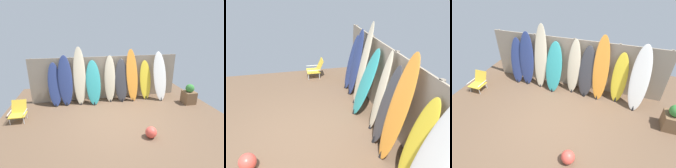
{
  "view_description": "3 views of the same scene",
  "coord_description": "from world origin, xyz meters",
  "views": [
    {
      "loc": [
        -1.14,
        -4.92,
        2.99
      ],
      "look_at": [
        -0.04,
        0.64,
        1.08
      ],
      "focal_mm": 28.0,
      "sensor_mm": 36.0,
      "label": 1
    },
    {
      "loc": [
        3.94,
        -0.08,
        3.12
      ],
      "look_at": [
        -0.26,
        0.85,
        1.05
      ],
      "focal_mm": 35.0,
      "sensor_mm": 36.0,
      "label": 2
    },
    {
      "loc": [
        1.38,
        -3.26,
        3.84
      ],
      "look_at": [
        0.11,
        0.58,
        1.0
      ],
      "focal_mm": 28.0,
      "sensor_mm": 36.0,
      "label": 3
    }
  ],
  "objects": [
    {
      "name": "ground",
      "position": [
        0.0,
        0.0,
        0.0
      ],
      "size": [
        7.68,
        7.68,
        0.0
      ],
      "primitive_type": "plane",
      "color": "brown"
    },
    {
      "name": "fence_back",
      "position": [
        -0.0,
        2.01,
        0.9
      ],
      "size": [
        6.08,
        0.11,
        1.8
      ],
      "color": "gray",
      "rests_on": "ground"
    },
    {
      "name": "surfboard_navy_0",
      "position": [
        -2.07,
        1.66,
        0.82
      ],
      "size": [
        0.52,
        0.48,
        1.67
      ],
      "color": "navy",
      "rests_on": "ground"
    },
    {
      "name": "surfboard_navy_1",
      "position": [
        -1.66,
        1.67,
        0.95
      ],
      "size": [
        0.56,
        0.45,
        1.93
      ],
      "color": "navy",
      "rests_on": "ground"
    },
    {
      "name": "surfboard_cream_2",
      "position": [
        -1.12,
        1.7,
        1.1
      ],
      "size": [
        0.48,
        0.51,
        2.23
      ],
      "color": "beige",
      "rests_on": "ground"
    },
    {
      "name": "surfboard_teal_3",
      "position": [
        -0.6,
        1.61,
        0.84
      ],
      "size": [
        0.59,
        0.66,
        1.7
      ],
      "color": "teal",
      "rests_on": "ground"
    },
    {
      "name": "surfboard_cream_4",
      "position": [
        0.08,
        1.71,
        0.92
      ],
      "size": [
        0.5,
        0.47,
        1.86
      ],
      "color": "beige",
      "rests_on": "ground"
    },
    {
      "name": "surfboard_charcoal_5",
      "position": [
        0.55,
        1.64,
        0.85
      ],
      "size": [
        0.57,
        0.52,
        1.72
      ],
      "color": "#38383D",
      "rests_on": "ground"
    },
    {
      "name": "surfboard_orange_6",
      "position": [
        0.99,
        1.64,
        1.03
      ],
      "size": [
        0.55,
        0.59,
        2.09
      ],
      "color": "orange",
      "rests_on": "ground"
    },
    {
      "name": "surfboard_yellow_7",
      "position": [
        1.6,
        1.7,
        0.79
      ],
      "size": [
        0.48,
        0.49,
        1.61
      ],
      "color": "yellow",
      "rests_on": "ground"
    },
    {
      "name": "surfboard_white_8",
      "position": [
        2.16,
        1.54,
        0.97
      ],
      "size": [
        0.55,
        0.73,
        1.97
      ],
      "color": "white",
      "rests_on": "ground"
    },
    {
      "name": "beach_chair",
      "position": [
        -3.16,
        0.71,
        0.32
      ],
      "size": [
        0.5,
        0.57,
        0.64
      ],
      "rotation": [
        0.0,
        0.0,
        -0.26
      ],
      "color": "silver",
      "rests_on": "ground"
    },
    {
      "name": "planter_box",
      "position": [
        3.13,
        0.82,
        0.35
      ],
      "size": [
        0.44,
        0.46,
        0.8
      ],
      "color": "brown",
      "rests_on": "ground"
    },
    {
      "name": "beach_ball",
      "position": [
        0.74,
        -1.04,
        0.16
      ],
      "size": [
        0.32,
        0.32,
        0.32
      ],
      "primitive_type": "sphere",
      "color": "#E54C3F",
      "rests_on": "ground"
    }
  ]
}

